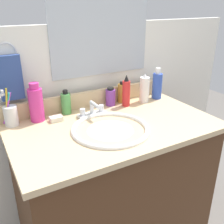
{
  "coord_description": "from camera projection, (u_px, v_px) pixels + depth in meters",
  "views": [
    {
      "loc": [
        -0.58,
        -1.01,
        1.41
      ],
      "look_at": [
        -0.01,
        0.0,
        0.91
      ],
      "focal_mm": 41.76,
      "sensor_mm": 36.0,
      "label": 1
    }
  ],
  "objects": [
    {
      "name": "mirror_panel",
      "position": [
        101.0,
        24.0,
        1.42
      ],
      "size": [
        0.6,
        0.01,
        0.56
      ],
      "primitive_type": "cube",
      "color": "#B2BCC6"
    },
    {
      "name": "countertop",
      "position": [
        115.0,
        127.0,
        1.3
      ],
      "size": [
        1.02,
        0.6,
        0.03
      ],
      "primitive_type": "cube",
      "color": "#D1B284",
      "rests_on": "vanity_cabinet"
    },
    {
      "name": "bottle_spray_red",
      "position": [
        126.0,
        92.0,
        1.49
      ],
      "size": [
        0.04,
        0.04,
        0.18
      ],
      "color": "red",
      "rests_on": "countertop"
    },
    {
      "name": "vanity_cabinet",
      "position": [
        114.0,
        194.0,
        1.46
      ],
      "size": [
        0.98,
        0.55,
        0.81
      ],
      "primitive_type": "cube",
      "color": "#4C2D19",
      "rests_on": "ground_plane"
    },
    {
      "name": "back_wall",
      "position": [
        87.0,
        131.0,
        1.65
      ],
      "size": [
        2.12,
        0.04,
        1.3
      ],
      "primitive_type": "cube",
      "color": "white",
      "rests_on": "ground_plane"
    },
    {
      "name": "sink_basin",
      "position": [
        110.0,
        136.0,
        1.25
      ],
      "size": [
        0.38,
        0.38,
        0.11
      ],
      "color": "white",
      "rests_on": "countertop"
    },
    {
      "name": "bottle_shampoo_blue",
      "position": [
        157.0,
        85.0,
        1.61
      ],
      "size": [
        0.06,
        0.06,
        0.19
      ],
      "color": "#2D4CB2",
      "rests_on": "countertop"
    },
    {
      "name": "bottle_toner_green",
      "position": [
        66.0,
        103.0,
        1.4
      ],
      "size": [
        0.05,
        0.05,
        0.13
      ],
      "color": "#4C9E4C",
      "rests_on": "countertop"
    },
    {
      "name": "bottle_soap_pink",
      "position": [
        36.0,
        104.0,
        1.3
      ],
      "size": [
        0.07,
        0.07,
        0.2
      ],
      "color": "#D8338C",
      "rests_on": "countertop"
    },
    {
      "name": "hand_towel",
      "position": [
        10.0,
        78.0,
        1.27
      ],
      "size": [
        0.11,
        0.04,
        0.22
      ],
      "primitive_type": "cube",
      "color": "#334C8C"
    },
    {
      "name": "towel_ring",
      "position": [
        6.0,
        52.0,
        1.24
      ],
      "size": [
        0.1,
        0.01,
        0.1
      ],
      "primitive_type": "torus",
      "rotation": [
        1.57,
        0.0,
        0.0
      ],
      "color": "silver"
    },
    {
      "name": "faucet",
      "position": [
        93.0,
        111.0,
        1.38
      ],
      "size": [
        0.16,
        0.1,
        0.08
      ],
      "color": "silver",
      "rests_on": "countertop"
    },
    {
      "name": "bottle_cream_purple",
      "position": [
        111.0,
        97.0,
        1.52
      ],
      "size": [
        0.06,
        0.06,
        0.11
      ],
      "color": "#7A3899",
      "rests_on": "countertop"
    },
    {
      "name": "cup_white_ceramic",
      "position": [
        10.0,
        115.0,
        1.27
      ],
      "size": [
        0.08,
        0.07,
        0.19
      ],
      "color": "white",
      "rests_on": "countertop"
    },
    {
      "name": "backsplash",
      "position": [
        90.0,
        99.0,
        1.5
      ],
      "size": [
        1.02,
        0.02,
        0.09
      ],
      "primitive_type": "cube",
      "color": "#D1B284",
      "rests_on": "countertop"
    },
    {
      "name": "soap_bar",
      "position": [
        56.0,
        119.0,
        1.33
      ],
      "size": [
        0.06,
        0.04,
        0.02
      ],
      "primitive_type": "cube",
      "color": "white",
      "rests_on": "countertop"
    },
    {
      "name": "bottle_lotion_white",
      "position": [
        144.0,
        89.0,
        1.56
      ],
      "size": [
        0.06,
        0.06,
        0.17
      ],
      "color": "white",
      "rests_on": "countertop"
    },
    {
      "name": "bottle_oil_amber",
      "position": [
        122.0,
        93.0,
        1.56
      ],
      "size": [
        0.05,
        0.05,
        0.13
      ],
      "color": "gold",
      "rests_on": "countertop"
    }
  ]
}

